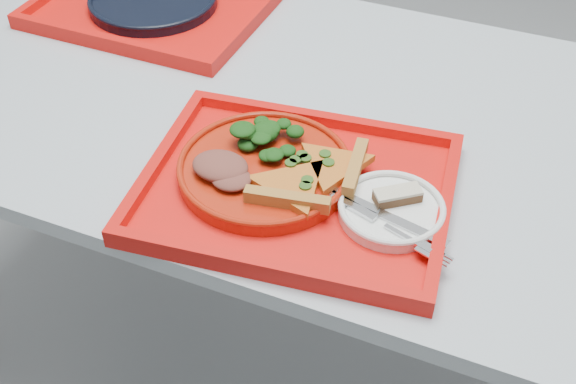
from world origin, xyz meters
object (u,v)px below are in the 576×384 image
object	(u,v)px
tray_main	(296,192)
dessert_bar	(398,196)
navy_plate	(153,2)
dinner_plate	(265,171)
tray_far	(154,8)

from	to	relation	value
tray_main	dessert_bar	bearing A→B (deg)	0.22
dessert_bar	tray_main	bearing A→B (deg)	149.52
navy_plate	dessert_bar	size ratio (longest dim) A/B	3.75
dinner_plate	navy_plate	size ratio (longest dim) A/B	1.00
navy_plate	dinner_plate	bearing A→B (deg)	-42.84
tray_main	dinner_plate	xyz separation A→B (m)	(-0.05, 0.01, 0.02)
navy_plate	tray_far	bearing A→B (deg)	0.00
tray_far	dinner_plate	size ratio (longest dim) A/B	1.73
tray_main	dessert_bar	size ratio (longest dim) A/B	6.49
tray_main	dessert_bar	distance (m)	0.15
tray_far	navy_plate	bearing A→B (deg)	0.00
dinner_plate	navy_plate	distance (m)	0.58
dinner_plate	dessert_bar	xyz separation A→B (m)	(0.20, 0.01, 0.01)
tray_main	dinner_plate	bearing A→B (deg)	162.89
tray_far	dinner_plate	world-z (taller)	dinner_plate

